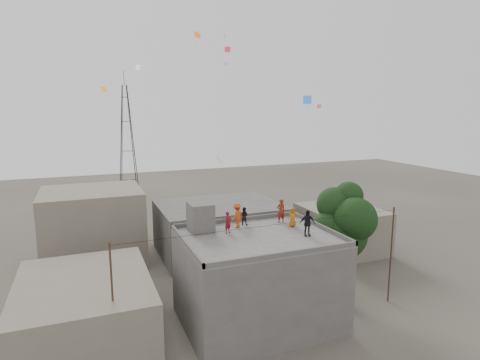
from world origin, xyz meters
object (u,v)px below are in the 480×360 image
(tree, at_px, (345,223))
(person_dark_adult, at_px, (307,223))
(stair_head_box, at_px, (201,217))
(transmission_tower, at_px, (127,145))
(person_red_adult, at_px, (281,211))

(tree, bearing_deg, person_dark_adult, -158.47)
(stair_head_box, distance_m, transmission_tower, 37.46)
(person_red_adult, bearing_deg, tree, 159.76)
(transmission_tower, distance_m, person_red_adult, 38.25)
(stair_head_box, bearing_deg, person_dark_adult, -30.30)
(stair_head_box, xyz_separation_m, tree, (10.57, -2.00, -1.00))
(tree, distance_m, transmission_tower, 41.12)
(person_red_adult, height_order, person_dark_adult, person_red_adult)
(tree, bearing_deg, transmission_tower, 106.09)
(stair_head_box, distance_m, person_dark_adult, 7.31)
(stair_head_box, height_order, tree, tree)
(person_dark_adult, bearing_deg, stair_head_box, 161.16)
(tree, xyz_separation_m, person_red_adult, (-4.40, 1.85, 0.90))
(transmission_tower, xyz_separation_m, person_dark_adult, (7.11, -41.08, -2.08))
(stair_head_box, relative_size, tree, 0.22)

